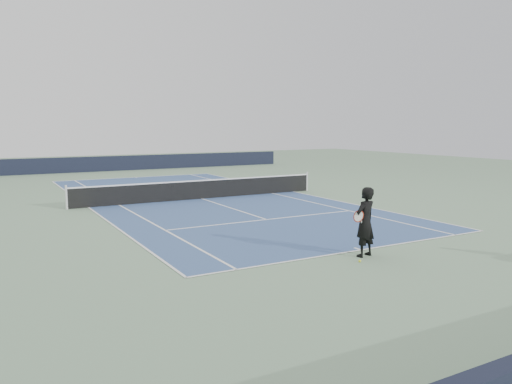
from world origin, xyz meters
TOP-DOWN VIEW (x-y plane):
  - ground at (0.00, 0.00)m, footprint 80.00×80.00m
  - court_surface at (0.00, 0.00)m, footprint 10.97×23.77m
  - tennis_net at (0.00, 0.00)m, footprint 12.90×0.10m
  - windscreen_far at (0.00, 17.88)m, footprint 30.00×0.25m
  - tennis_player at (-0.37, -12.44)m, footprint 0.87×0.68m
  - tennis_ball at (-0.89, -12.86)m, footprint 0.07×0.07m

SIDE VIEW (x-z plane):
  - ground at x=0.00m, z-range 0.00..0.00m
  - court_surface at x=0.00m, z-range 0.00..0.01m
  - tennis_ball at x=-0.89m, z-range 0.00..0.07m
  - tennis_net at x=0.00m, z-range -0.03..1.04m
  - windscreen_far at x=0.00m, z-range 0.00..1.20m
  - tennis_player at x=-0.37m, z-range 0.00..1.97m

